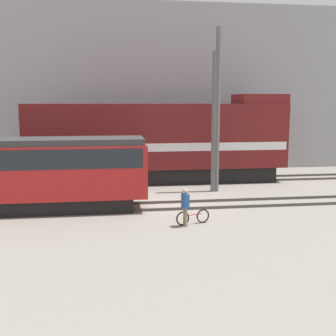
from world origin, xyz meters
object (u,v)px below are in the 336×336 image
at_px(person, 185,204).
at_px(utility_pole_center, 217,111).
at_px(streetcar, 28,170).
at_px(freight_locomotive, 160,141).
at_px(bicycle, 193,217).
at_px(utility_pole_left, 214,123).

height_order(person, utility_pole_center, utility_pole_center).
bearing_deg(streetcar, freight_locomotive, 43.28).
distance_m(freight_locomotive, utility_pole_center, 4.84).
relative_size(bicycle, utility_pole_center, 0.17).
xyz_separation_m(freight_locomotive, streetcar, (-7.02, -6.61, -0.66)).
xyz_separation_m(freight_locomotive, bicycle, (0.27, -9.72, -2.34)).
distance_m(streetcar, utility_pole_center, 10.81).
bearing_deg(freight_locomotive, streetcar, -136.72).
distance_m(utility_pole_left, utility_pole_center, 0.68).
distance_m(streetcar, utility_pole_left, 10.50).
bearing_deg(freight_locomotive, bicycle, -88.42).
bearing_deg(bicycle, person, -145.74).
distance_m(bicycle, person, 0.81).
bearing_deg(streetcar, person, -26.03).
xyz_separation_m(person, utility_pole_left, (2.85, 6.68, 3.01)).
xyz_separation_m(utility_pole_left, utility_pole_center, (0.18, 0.00, 0.65)).
bearing_deg(streetcar, utility_pole_left, 18.71).
height_order(bicycle, utility_pole_left, utility_pole_left).
bearing_deg(bicycle, freight_locomotive, 91.58).
distance_m(bicycle, utility_pole_left, 7.80).
xyz_separation_m(streetcar, person, (6.91, -3.37, -1.02)).
relative_size(streetcar, utility_pole_left, 1.39).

